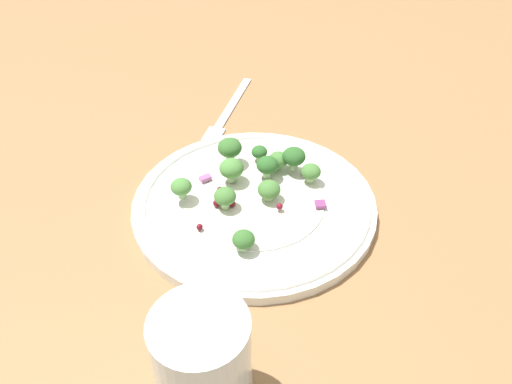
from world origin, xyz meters
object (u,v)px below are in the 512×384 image
broccoli_floret_1 (244,240)px  broccoli_floret_0 (231,169)px  fork (228,111)px  water_glass (203,364)px  plate (256,204)px  broccoli_floret_2 (278,160)px

broccoli_floret_1 → broccoli_floret_0: bearing=152.1°
fork → water_glass: water_glass is taller
broccoli_floret_0 → plate: bearing=3.5°
broccoli_floret_2 → water_glass: water_glass is taller
broccoli_floret_0 → fork: 18.14cm
broccoli_floret_0 → broccoli_floret_1: (9.73, -5.15, -0.65)cm
plate → broccoli_floret_0: 5.11cm
broccoli_floret_1 → fork: (-24.89, 14.62, -2.43)cm
broccoli_floret_0 → water_glass: 26.29cm
plate → broccoli_floret_1: bearing=-45.9°
water_glass → plate: bearing=133.8°
plate → broccoli_floret_1: (5.27, -5.43, 1.82)cm
broccoli_floret_0 → fork: (-15.16, 9.47, -3.08)cm
fork → water_glass: 44.30cm
plate → broccoli_floret_1: broccoli_floret_1 is taller
broccoli_floret_0 → broccoli_floret_2: size_ratio=1.19×
plate → fork: (-19.62, 9.19, -0.61)cm
broccoli_floret_1 → fork: broccoli_floret_1 is taller
water_glass → broccoli_floret_1: bearing=133.6°
broccoli_floret_0 → water_glass: water_glass is taller
plate → broccoli_floret_0: (-4.47, -0.28, 2.47)cm
water_glass → broccoli_floret_2: bearing=130.5°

